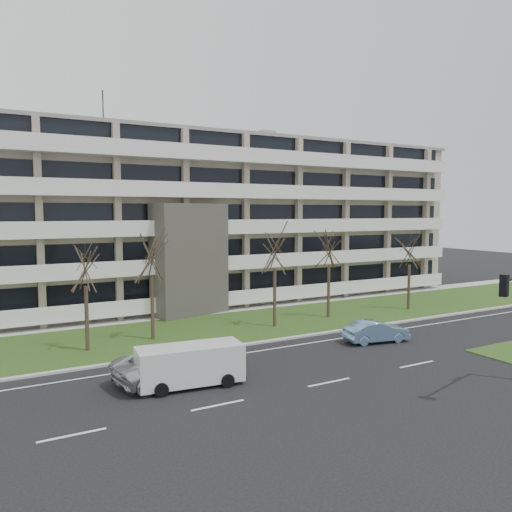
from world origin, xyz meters
TOP-DOWN VIEW (x-y plane):
  - ground at (0.00, 0.00)m, footprint 160.00×160.00m
  - grass_verge at (0.00, 13.00)m, footprint 90.00×10.00m
  - curb at (0.00, 8.00)m, footprint 90.00×0.35m
  - sidewalk at (0.00, 18.50)m, footprint 90.00×2.00m
  - lane_edge_line at (0.00, 6.50)m, footprint 90.00×0.12m
  - apartment_building at (-0.01, 25.32)m, footprint 60.50×15.10m
  - silver_pickup at (-6.46, 3.99)m, footprint 6.52×3.64m
  - blue_sedan at (7.30, 4.66)m, footprint 4.43×2.20m
  - white_van at (-6.07, 2.89)m, footprint 5.23×2.51m
  - tree_2 at (-9.33, 11.47)m, footprint 3.52×3.52m
  - tree_3 at (-5.09, 12.15)m, footprint 3.71×3.71m
  - tree_4 at (3.77, 11.44)m, footprint 3.84×3.84m
  - tree_5 at (9.15, 12.12)m, footprint 3.73×3.73m
  - tree_6 at (17.15, 11.43)m, footprint 3.45×3.45m

SIDE VIEW (x-z plane):
  - ground at x=0.00m, z-range 0.00..0.00m
  - lane_edge_line at x=0.00m, z-range 0.00..0.01m
  - grass_verge at x=0.00m, z-range 0.00..0.06m
  - sidewalk at x=0.00m, z-range 0.00..0.08m
  - curb at x=0.00m, z-range 0.00..0.12m
  - blue_sedan at x=7.30m, z-range 0.00..1.40m
  - silver_pickup at x=-6.46m, z-range 0.00..1.72m
  - white_van at x=-6.07m, z-range 0.19..2.16m
  - tree_6 at x=17.15m, z-range 1.91..8.81m
  - tree_2 at x=-9.33m, z-range 1.95..8.99m
  - tree_3 at x=-5.09m, z-range 2.06..9.49m
  - tree_5 at x=9.15m, z-range 2.07..9.54m
  - tree_4 at x=3.77m, z-range 2.13..9.80m
  - apartment_building at x=-0.01m, z-range -1.76..16.99m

